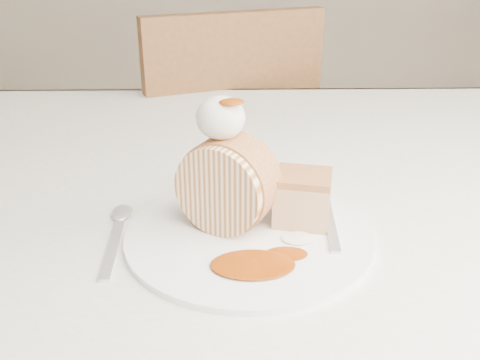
{
  "coord_description": "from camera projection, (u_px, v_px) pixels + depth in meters",
  "views": [
    {
      "loc": [
        -0.04,
        -0.55,
        1.07
      ],
      "look_at": [
        -0.03,
        -0.0,
        0.82
      ],
      "focal_mm": 40.0,
      "sensor_mm": 36.0,
      "label": 1
    }
  ],
  "objects": [
    {
      "name": "chair_far",
      "position": [
        221.0,
        159.0,
        1.44
      ],
      "size": [
        0.56,
        0.56,
        0.92
      ],
      "rotation": [
        0.0,
        0.0,
        3.51
      ],
      "color": "brown",
      "rests_on": "ground"
    },
    {
      "name": "fork",
      "position": [
        330.0,
        225.0,
        0.64
      ],
      "size": [
        0.04,
        0.17,
        0.0
      ],
      "primitive_type": "cube",
      "rotation": [
        0.0,
        0.0,
        -0.07
      ],
      "color": "silver",
      "rests_on": "plate"
    },
    {
      "name": "caramel_drizzle",
      "position": [
        232.0,
        96.0,
        0.57
      ],
      "size": [
        0.03,
        0.02,
        0.01
      ],
      "primitive_type": "ellipsoid",
      "color": "#883405",
      "rests_on": "whipped_cream"
    },
    {
      "name": "caramel_pool",
      "position": [
        253.0,
        264.0,
        0.56
      ],
      "size": [
        0.1,
        0.08,
        0.0
      ],
      "primitive_type": null,
      "rotation": [
        0.0,
        0.0,
        -0.23
      ],
      "color": "#883405",
      "rests_on": "plate"
    },
    {
      "name": "whipped_cream",
      "position": [
        221.0,
        118.0,
        0.59
      ],
      "size": [
        0.06,
        0.06,
        0.05
      ],
      "primitive_type": "ellipsoid",
      "color": "white",
      "rests_on": "roulade_slice"
    },
    {
      "name": "spoon",
      "position": [
        113.0,
        248.0,
        0.6
      ],
      "size": [
        0.03,
        0.16,
        0.0
      ],
      "primitive_type": "cube",
      "rotation": [
        0.0,
        0.0,
        0.05
      ],
      "color": "silver",
      "rests_on": "table"
    },
    {
      "name": "roulade_slice",
      "position": [
        227.0,
        185.0,
        0.62
      ],
      "size": [
        0.12,
        0.1,
        0.11
      ],
      "primitive_type": "cylinder",
      "rotation": [
        1.57,
        0.0,
        -0.49
      ],
      "color": "#FFDEB1",
      "rests_on": "plate"
    },
    {
      "name": "table",
      "position": [
        256.0,
        217.0,
        0.86
      ],
      "size": [
        1.4,
        0.9,
        0.75
      ],
      "color": "white",
      "rests_on": "ground"
    },
    {
      "name": "plate",
      "position": [
        249.0,
        234.0,
        0.63
      ],
      "size": [
        0.35,
        0.35,
        0.01
      ],
      "primitive_type": "cylinder",
      "rotation": [
        0.0,
        0.0,
        -0.23
      ],
      "color": "white",
      "rests_on": "table"
    },
    {
      "name": "cake_chunk",
      "position": [
        302.0,
        201.0,
        0.64
      ],
      "size": [
        0.08,
        0.07,
        0.05
      ],
      "primitive_type": "cube",
      "rotation": [
        0.0,
        0.0,
        -0.23
      ],
      "color": "#C57B4A",
      "rests_on": "plate"
    }
  ]
}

